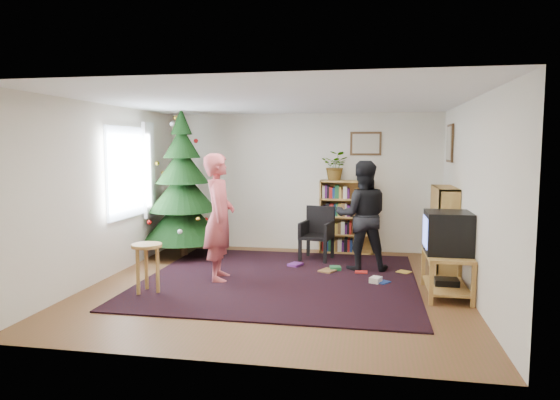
% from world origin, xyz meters
% --- Properties ---
extents(floor, '(5.00, 5.00, 0.00)m').
position_xyz_m(floor, '(0.00, 0.00, 0.00)').
color(floor, brown).
rests_on(floor, ground).
extents(ceiling, '(5.00, 5.00, 0.00)m').
position_xyz_m(ceiling, '(0.00, 0.00, 2.50)').
color(ceiling, white).
rests_on(ceiling, wall_back).
extents(wall_back, '(5.00, 0.02, 2.50)m').
position_xyz_m(wall_back, '(0.00, 2.50, 1.25)').
color(wall_back, silver).
rests_on(wall_back, floor).
extents(wall_front, '(5.00, 0.02, 2.50)m').
position_xyz_m(wall_front, '(0.00, -2.50, 1.25)').
color(wall_front, silver).
rests_on(wall_front, floor).
extents(wall_left, '(0.02, 5.00, 2.50)m').
position_xyz_m(wall_left, '(-2.50, 0.00, 1.25)').
color(wall_left, silver).
rests_on(wall_left, floor).
extents(wall_right, '(0.02, 5.00, 2.50)m').
position_xyz_m(wall_right, '(2.50, 0.00, 1.25)').
color(wall_right, silver).
rests_on(wall_right, floor).
extents(rug, '(3.80, 3.60, 0.02)m').
position_xyz_m(rug, '(0.00, 0.30, 0.01)').
color(rug, black).
rests_on(rug, floor).
extents(window_pane, '(0.04, 1.20, 1.40)m').
position_xyz_m(window_pane, '(-2.47, 0.60, 1.50)').
color(window_pane, silver).
rests_on(window_pane, wall_left).
extents(curtain, '(0.06, 0.35, 1.60)m').
position_xyz_m(curtain, '(-2.43, 1.30, 1.50)').
color(curtain, silver).
rests_on(curtain, wall_left).
extents(picture_back, '(0.55, 0.03, 0.42)m').
position_xyz_m(picture_back, '(1.15, 2.48, 1.95)').
color(picture_back, '#4C3319').
rests_on(picture_back, wall_back).
extents(picture_right, '(0.03, 0.50, 0.60)m').
position_xyz_m(picture_right, '(2.48, 1.75, 1.95)').
color(picture_right, '#4C3319').
rests_on(picture_right, wall_right).
extents(christmas_tree, '(1.41, 1.41, 2.56)m').
position_xyz_m(christmas_tree, '(-1.94, 1.56, 1.07)').
color(christmas_tree, '#3F2816').
rests_on(christmas_tree, rug).
extents(bookshelf_back, '(0.95, 0.30, 1.30)m').
position_xyz_m(bookshelf_back, '(0.83, 2.34, 0.66)').
color(bookshelf_back, '#B48A40').
rests_on(bookshelf_back, floor).
extents(bookshelf_right, '(0.30, 0.95, 1.30)m').
position_xyz_m(bookshelf_right, '(2.34, 1.15, 0.66)').
color(bookshelf_right, '#B48A40').
rests_on(bookshelf_right, floor).
extents(tv_stand, '(0.54, 0.97, 0.55)m').
position_xyz_m(tv_stand, '(2.22, -0.05, 0.33)').
color(tv_stand, '#B48A40').
rests_on(tv_stand, floor).
extents(crt_tv, '(0.56, 0.61, 0.53)m').
position_xyz_m(crt_tv, '(2.22, -0.05, 0.81)').
color(crt_tv, black).
rests_on(crt_tv, tv_stand).
extents(armchair, '(0.58, 0.58, 0.90)m').
position_xyz_m(armchair, '(0.38, 1.69, 0.48)').
color(armchair, black).
rests_on(armchair, rug).
extents(stool, '(0.39, 0.39, 0.65)m').
position_xyz_m(stool, '(-1.58, -0.66, 0.50)').
color(stool, '#B48A40').
rests_on(stool, floor).
extents(person_standing, '(0.55, 0.73, 1.80)m').
position_xyz_m(person_standing, '(-0.85, 0.15, 0.90)').
color(person_standing, '#BB4B4E').
rests_on(person_standing, rug).
extents(person_by_chair, '(0.88, 0.72, 1.69)m').
position_xyz_m(person_by_chair, '(1.13, 1.10, 0.84)').
color(person_by_chair, black).
rests_on(person_by_chair, rug).
extents(potted_plant, '(0.55, 0.51, 0.52)m').
position_xyz_m(potted_plant, '(0.63, 2.34, 1.56)').
color(potted_plant, gray).
rests_on(potted_plant, bookshelf_back).
extents(table_lamp, '(0.25, 0.25, 0.33)m').
position_xyz_m(table_lamp, '(1.13, 2.34, 1.52)').
color(table_lamp, '#A57F33').
rests_on(table_lamp, bookshelf_back).
extents(floor_clutter, '(1.87, 0.98, 0.08)m').
position_xyz_m(floor_clutter, '(1.02, 0.77, 0.04)').
color(floor_clutter, '#A51E19').
rests_on(floor_clutter, rug).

